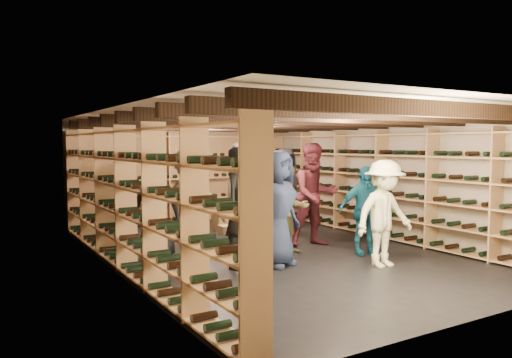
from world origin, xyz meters
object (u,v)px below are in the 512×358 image
Objects in this scene: person_9 at (190,203)px; person_10 at (259,201)px; person_8 at (315,195)px; person_2 at (289,209)px; person_3 at (384,214)px; person_6 at (277,209)px; person_4 at (364,210)px; person_12 at (284,192)px; crate_stack_right at (239,213)px; person_1 at (241,208)px; crate_stack_left at (225,215)px; person_0 at (156,211)px; crate_loose at (231,229)px; person_7 at (242,194)px.

person_9 is 1.28m from person_10.
person_10 is at bearing -179.35° from person_8.
person_2 is 1.69m from person_3.
person_4 is at bearing -24.32° from person_6.
person_8 is 1.06× the size of person_12.
person_6 is (-1.20, -3.39, 0.55)m from crate_stack_right.
person_1 is at bearing -146.27° from person_2.
person_8 reaches higher than person_3.
person_1 is at bearing -165.29° from person_4.
person_6 is (0.50, -0.22, -0.03)m from person_1.
crate_stack_left is 0.38× the size of person_9.
person_12 is at bearing 57.22° from person_10.
person_0 is 1.06× the size of person_2.
person_4 reaches higher than crate_stack_left.
crate_loose is 0.28× the size of person_9.
person_1 is 1.25m from person_10.
crate_stack_left is at bearing 115.95° from person_8.
person_3 is 3.04m from person_12.
person_3 is 1.09× the size of person_4.
person_7 reaches higher than crate_stack_left.
person_0 is at bearing -168.59° from person_10.
person_0 is 2.93m from person_8.
person_0 is at bearing 173.44° from person_12.
person_6 is at bearing -104.07° from crate_loose.
person_7 is at bearing 36.20° from person_1.
person_6 is (-1.39, 0.85, 0.07)m from person_3.
person_7 is at bearing 122.43° from person_2.
person_9 is at bearing 176.42° from person_4.
crate_loose is at bearing 68.46° from person_7.
person_2 is at bearing -0.37° from person_0.
person_3 is at bearing -79.96° from crate_loose.
person_3 reaches higher than person_0.
crate_stack_left is 0.36× the size of person_7.
person_3 is at bearing -69.79° from person_7.
person_9 reaches higher than person_4.
crate_stack_left is at bearing -163.51° from crate_stack_right.
person_6 is 1.70m from person_7.
person_9 is (-1.60, 0.52, 0.14)m from person_2.
person_1 is 1.06m from person_9.
person_10 is 0.98× the size of person_12.
crate_stack_left is at bearing 127.45° from person_4.
crate_stack_right is 0.39× the size of person_10.
crate_stack_right is at bearing 59.93° from person_7.
person_2 is at bearing -72.97° from person_7.
person_0 is 0.99× the size of person_3.
person_4 reaches higher than crate_loose.
person_1 is at bearing -122.14° from person_7.
person_9 is at bearing -166.25° from person_10.
person_4 is 0.84× the size of person_12.
person_9 is at bearing 174.48° from person_2.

